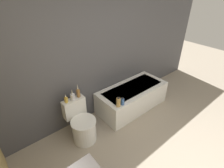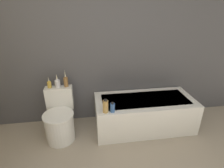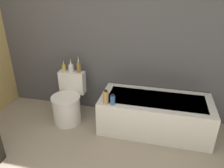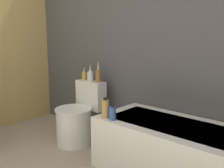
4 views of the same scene
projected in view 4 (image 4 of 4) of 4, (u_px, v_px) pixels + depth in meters
wall_back_tiled at (135, 30)px, 2.88m from camera, size 6.40×0.06×2.60m
bathtub at (179, 153)px, 2.27m from camera, size 1.50×0.69×0.49m
toilet at (78, 119)px, 3.05m from camera, size 0.42×0.56×0.71m
vase_gold at (84, 75)px, 3.19m from camera, size 0.06×0.06×0.17m
vase_silver at (90, 75)px, 3.11m from camera, size 0.08×0.08×0.20m
vase_bronze at (98, 75)px, 3.04m from camera, size 0.06×0.06×0.26m
shampoo_bottle_tall at (106, 108)px, 2.42m from camera, size 0.07×0.07×0.19m
shampoo_bottle_short at (112, 113)px, 2.37m from camera, size 0.06×0.06×0.14m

